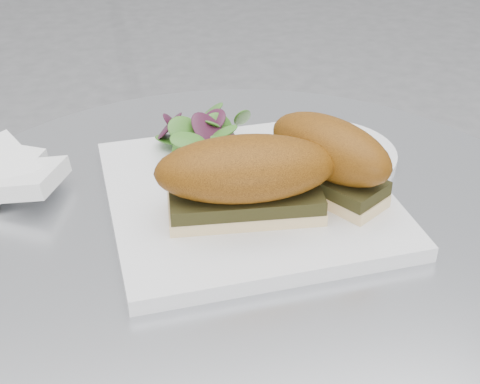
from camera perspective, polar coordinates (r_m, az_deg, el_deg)
The scene contains 6 objects.
plate at distance 0.68m, azimuth 0.65°, elevation -0.37°, with size 0.28×0.28×0.02m, color white.
sandwich_left at distance 0.62m, azimuth 0.48°, elevation 1.31°, with size 0.18×0.09×0.08m.
sandwich_right at distance 0.66m, azimuth 7.62°, elevation 3.04°, with size 0.13×0.15×0.08m.
salad at distance 0.73m, azimuth -2.76°, elevation 5.03°, with size 0.10×0.10×0.05m, color #3C8029, non-canonical shape.
napkin at distance 0.74m, azimuth -19.29°, elevation 0.61°, with size 0.12×0.12×0.02m, color white, non-canonical shape.
saucer at distance 0.76m, azimuth 7.31°, elevation 3.07°, with size 0.16×0.16×0.01m, color white.
Camera 1 is at (-0.11, -0.50, 1.11)m, focal length 50.00 mm.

